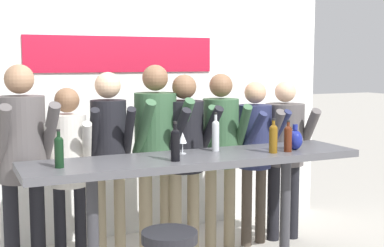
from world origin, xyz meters
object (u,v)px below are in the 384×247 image
wine_bottle_1 (59,150)px  wine_bottle_3 (175,143)px  wine_glass_0 (183,139)px  person_center (156,140)px  decorative_vase (295,139)px  person_left (69,159)px  person_far_left (22,150)px  tasting_table (197,173)px  person_far_right (255,144)px  person_rightmost (285,143)px  wine_bottle_0 (273,137)px  wine_bottle_2 (288,137)px  person_center_right (185,145)px  person_right (221,141)px  wine_bottle_4 (216,134)px  person_center_left (109,146)px

wine_bottle_1 → wine_bottle_3: wine_bottle_3 is taller
wine_glass_0 → wine_bottle_3: bearing=-122.8°
person_center → decorative_vase: person_center is taller
person_left → person_center: size_ratio=0.90×
wine_bottle_1 → decorative_vase: (1.99, -0.04, -0.04)m
person_far_left → person_center: person_far_left is taller
tasting_table → person_far_right: bearing=33.3°
person_rightmost → person_far_right: bearing=-169.7°
wine_bottle_0 → wine_bottle_1: size_ratio=1.03×
person_center → wine_bottle_2: bearing=-43.1°
wine_bottle_0 → wine_bottle_3: 0.87m
tasting_table → wine_bottle_0: (0.63, -0.15, 0.27)m
person_center_right → person_far_right: (0.76, 0.04, -0.05)m
person_center_right → person_right: size_ratio=1.00×
person_right → person_rightmost: size_ratio=1.05×
wine_bottle_3 → wine_bottle_4: (0.48, 0.29, 0.01)m
person_center_left → wine_bottle_0: size_ratio=6.01×
wine_bottle_1 → tasting_table: bearing=2.3°
decorative_vase → person_right: bearing=116.6°
person_right → wine_bottle_2: size_ratio=6.42×
person_left → decorative_vase: size_ratio=7.24×
person_far_left → person_center_right: (1.42, 0.02, -0.06)m
person_left → person_right: person_right is taller
wine_bottle_4 → person_center_left: bearing=150.0°
person_left → person_right: bearing=10.6°
wine_bottle_0 → wine_bottle_3: (-0.87, -0.00, 0.01)m
tasting_table → decorative_vase: 0.92m
person_far_left → person_far_right: size_ratio=1.11×
person_center → person_right: person_center is taller
wine_bottle_1 → wine_bottle_3: (0.85, -0.10, 0.01)m
person_center_right → wine_bottle_3: person_center_right is taller
person_far_right → person_center_right: bearing=173.5°
person_right → person_far_right: 0.37m
wine_bottle_1 → wine_bottle_3: 0.86m
person_center_left → person_rightmost: bearing=7.7°
person_right → tasting_table: bearing=-119.8°
wine_bottle_0 → wine_bottle_4: wine_bottle_4 is taller
person_right → wine_bottle_4: size_ratio=5.18×
person_far_left → wine_bottle_0: person_far_left is taller
person_left → person_right: size_ratio=0.94×
person_right → wine_bottle_2: person_right is taller
tasting_table → person_rightmost: size_ratio=1.71×
person_far_right → wine_bottle_1: 2.10m
person_rightmost → wine_bottle_0: size_ratio=5.64×
person_rightmost → wine_bottle_3: 1.69m
person_right → wine_bottle_4: bearing=-110.8°
tasting_table → person_center: bearing=101.2°
person_center_right → wine_glass_0: 0.48m
person_far_left → wine_bottle_1: bearing=-78.4°
wine_bottle_0 → wine_glass_0: size_ratio=1.62×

